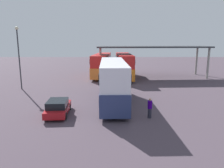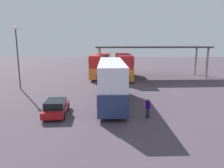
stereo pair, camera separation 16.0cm
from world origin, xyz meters
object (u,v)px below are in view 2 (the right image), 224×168
object	(u,v)px
lamppost_tall	(18,51)
pedestrian_waiting	(148,108)
parked_hatchback	(57,107)
double_decker_main	(112,80)
double_decker_near_canopy	(102,64)
double_decker_mid_row	(124,65)

from	to	relation	value
lamppost_tall	pedestrian_waiting	world-z (taller)	lamppost_tall
parked_hatchback	lamppost_tall	size ratio (longest dim) A/B	0.50
double_decker_main	double_decker_near_canopy	size ratio (longest dim) A/B	0.98
pedestrian_waiting	double_decker_near_canopy	bearing A→B (deg)	6.77
parked_hatchback	pedestrian_waiting	size ratio (longest dim) A/B	2.41
double_decker_near_canopy	double_decker_mid_row	xyz separation A→B (m)	(3.95, -1.41, 0.05)
double_decker_mid_row	parked_hatchback	bearing A→B (deg)	159.06
lamppost_tall	pedestrian_waiting	bearing A→B (deg)	-35.77
lamppost_tall	pedestrian_waiting	size ratio (longest dim) A/B	4.80
double_decker_main	parked_hatchback	xyz separation A→B (m)	(-4.80, -3.70, -1.70)
parked_hatchback	lamppost_tall	xyz separation A→B (m)	(-7.52, 10.31, 4.44)
double_decker_mid_row	double_decker_near_canopy	bearing A→B (deg)	68.83
double_decker_main	parked_hatchback	bearing A→B (deg)	126.06
double_decker_mid_row	pedestrian_waiting	bearing A→B (deg)	-178.51
double_decker_near_canopy	pedestrian_waiting	bearing A→B (deg)	-162.76
parked_hatchback	double_decker_mid_row	bearing A→B (deg)	-23.00
double_decker_main	double_decker_mid_row	bearing A→B (deg)	-8.85
double_decker_main	pedestrian_waiting	bearing A→B (deg)	-147.16
parked_hatchback	pedestrian_waiting	bearing A→B (deg)	-99.15
lamppost_tall	double_decker_mid_row	bearing A→B (deg)	32.08
double_decker_main	pedestrian_waiting	size ratio (longest dim) A/B	6.70
double_decker_near_canopy	lamppost_tall	distance (m)	14.97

